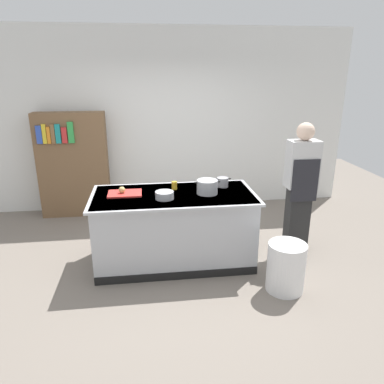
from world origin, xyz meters
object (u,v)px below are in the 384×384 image
at_px(onion, 122,190).
at_px(bookshelf, 73,165).
at_px(stock_pot, 207,187).
at_px(mixing_bowl, 165,195).
at_px(juice_cup, 174,185).
at_px(person_chef, 300,186).
at_px(sauce_pan, 223,182).
at_px(trash_bin, 286,267).

distance_m(onion, bookshelf, 1.94).
xyz_separation_m(onion, bookshelf, (-0.88, 1.73, -0.10)).
xyz_separation_m(onion, stock_pot, (1.02, -0.10, 0.03)).
bearing_deg(stock_pot, mixing_bowl, -167.23).
relative_size(stock_pot, mixing_bowl, 1.48).
xyz_separation_m(mixing_bowl, juice_cup, (0.14, 0.34, 0.01)).
bearing_deg(person_chef, mixing_bowl, 105.86).
bearing_deg(person_chef, sauce_pan, 90.22).
bearing_deg(stock_pot, juice_cup, 149.90).
bearing_deg(stock_pot, onion, 174.52).
bearing_deg(juice_cup, onion, -169.18).
bearing_deg(sauce_pan, trash_bin, -63.46).
height_order(sauce_pan, person_chef, person_chef).
relative_size(onion, trash_bin, 0.14).
height_order(juice_cup, trash_bin, juice_cup).
relative_size(person_chef, bookshelf, 1.01).
xyz_separation_m(stock_pot, person_chef, (1.23, 0.10, -0.07)).
relative_size(sauce_pan, trash_bin, 0.38).
height_order(mixing_bowl, juice_cup, juice_cup).
distance_m(stock_pot, person_chef, 1.23).
height_order(sauce_pan, trash_bin, sauce_pan).
bearing_deg(stock_pot, person_chef, 4.64).
xyz_separation_m(juice_cup, trash_bin, (1.13, -0.99, -0.67)).
xyz_separation_m(sauce_pan, bookshelf, (-2.14, 1.58, -0.11)).
relative_size(onion, bookshelf, 0.05).
height_order(trash_bin, person_chef, person_chef).
bearing_deg(mixing_bowl, bookshelf, 125.22).
bearing_deg(trash_bin, mixing_bowl, 152.88).
relative_size(trash_bin, person_chef, 0.32).
xyz_separation_m(person_chef, bookshelf, (-3.12, 1.73, -0.06)).
height_order(stock_pot, juice_cup, stock_pot).
bearing_deg(stock_pot, trash_bin, -45.71).
height_order(onion, stock_pot, stock_pot).
relative_size(sauce_pan, juice_cup, 2.12).
xyz_separation_m(onion, juice_cup, (0.64, 0.12, -0.01)).
xyz_separation_m(trash_bin, bookshelf, (-2.64, 2.60, 0.58)).
xyz_separation_m(stock_pot, trash_bin, (0.75, -0.77, -0.71)).
bearing_deg(onion, bookshelf, 116.87).
bearing_deg(sauce_pan, mixing_bowl, -154.45).
distance_m(onion, trash_bin, 2.08).
distance_m(juice_cup, bookshelf, 2.21).
xyz_separation_m(trash_bin, person_chef, (0.48, 0.87, 0.64)).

